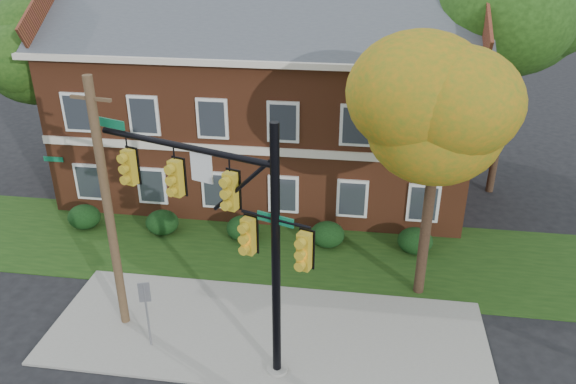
# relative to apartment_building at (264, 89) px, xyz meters

# --- Properties ---
(ground) EXTENTS (120.00, 120.00, 0.00)m
(ground) POSITION_rel_apartment_building_xyz_m (2.00, -11.95, -4.99)
(ground) COLOR black
(ground) RESTS_ON ground
(sidewalk) EXTENTS (14.00, 5.00, 0.08)m
(sidewalk) POSITION_rel_apartment_building_xyz_m (2.00, -10.95, -4.95)
(sidewalk) COLOR gray
(sidewalk) RESTS_ON ground
(grass_strip) EXTENTS (30.00, 6.00, 0.04)m
(grass_strip) POSITION_rel_apartment_building_xyz_m (2.00, -5.95, -4.97)
(grass_strip) COLOR #193811
(grass_strip) RESTS_ON ground
(apartment_building) EXTENTS (18.80, 8.80, 9.74)m
(apartment_building) POSITION_rel_apartment_building_xyz_m (0.00, 0.00, 0.00)
(apartment_building) COLOR brown
(apartment_building) RESTS_ON ground
(hedge_far_left) EXTENTS (1.40, 1.26, 1.05)m
(hedge_far_left) POSITION_rel_apartment_building_xyz_m (-7.00, -5.25, -4.46)
(hedge_far_left) COLOR black
(hedge_far_left) RESTS_ON ground
(hedge_left) EXTENTS (1.40, 1.26, 1.05)m
(hedge_left) POSITION_rel_apartment_building_xyz_m (-3.50, -5.25, -4.46)
(hedge_left) COLOR black
(hedge_left) RESTS_ON ground
(hedge_center) EXTENTS (1.40, 1.26, 1.05)m
(hedge_center) POSITION_rel_apartment_building_xyz_m (0.00, -5.25, -4.46)
(hedge_center) COLOR black
(hedge_center) RESTS_ON ground
(hedge_right) EXTENTS (1.40, 1.26, 1.05)m
(hedge_right) POSITION_rel_apartment_building_xyz_m (3.50, -5.25, -4.46)
(hedge_right) COLOR black
(hedge_right) RESTS_ON ground
(hedge_far_right) EXTENTS (1.40, 1.26, 1.05)m
(hedge_far_right) POSITION_rel_apartment_building_xyz_m (7.00, -5.25, -4.46)
(hedge_far_right) COLOR black
(hedge_far_right) RESTS_ON ground
(tree_near_right) EXTENTS (4.50, 4.25, 8.58)m
(tree_near_right) POSITION_rel_apartment_building_xyz_m (7.22, -8.09, 1.68)
(tree_near_right) COLOR black
(tree_near_right) RESTS_ON ground
(tree_left_rear) EXTENTS (5.40, 5.10, 8.88)m
(tree_left_rear) POSITION_rel_apartment_building_xyz_m (-9.73, -1.12, 1.69)
(tree_left_rear) COLOR black
(tree_left_rear) RESTS_ON ground
(tree_right_rear) EXTENTS (6.30, 5.95, 10.62)m
(tree_right_rear) POSITION_rel_apartment_building_xyz_m (11.31, 0.86, 3.13)
(tree_right_rear) COLOR black
(tree_right_rear) RESTS_ON ground
(traffic_signal) EXTENTS (6.62, 2.47, 7.76)m
(traffic_signal) POSITION_rel_apartment_building_xyz_m (1.31, -12.17, -0.17)
(traffic_signal) COLOR gray
(traffic_signal) RESTS_ON ground
(utility_pole) EXTENTS (1.29, 0.32, 8.31)m
(utility_pole) POSITION_rel_apartment_building_xyz_m (-2.72, -11.10, -0.77)
(utility_pole) COLOR #4C3923
(utility_pole) RESTS_ON ground
(sign_post) EXTENTS (0.35, 0.14, 2.40)m
(sign_post) POSITION_rel_apartment_building_xyz_m (-1.45, -12.09, -3.36)
(sign_post) COLOR slate
(sign_post) RESTS_ON ground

